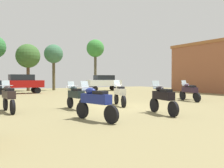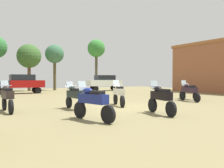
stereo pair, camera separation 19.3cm
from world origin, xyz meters
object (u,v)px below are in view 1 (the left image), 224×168
motorcycle_8 (163,98)px  car_1 (22,82)px  motorcycle_12 (189,90)px  tree_5 (54,55)px  motorcycle_3 (95,101)px  motorcycle_6 (120,93)px  tree_1 (28,56)px  car_4 (104,82)px  motorcycle_4 (76,96)px  tree_4 (95,49)px  motorcycle_2 (9,97)px  motorcycle_10 (189,91)px

motorcycle_8 → car_1: 18.33m
motorcycle_12 → tree_5: 19.65m
motorcycle_3 → motorcycle_6: (3.44, 3.59, -0.01)m
tree_1 → motorcycle_3: bearing=-95.6°
car_4 → motorcycle_12: bearing=-175.3°
motorcycle_6 → tree_5: size_ratio=0.35×
car_4 → tree_1: (-8.44, 4.57, 3.20)m
motorcycle_4 → car_4: (10.09, 14.99, 0.47)m
motorcycle_8 → tree_4: bearing=80.5°
motorcycle_6 → car_4: car_4 is taller
tree_1 → tree_5: size_ratio=0.97×
motorcycle_3 → car_1: car_1 is taller
motorcycle_8 → tree_1: size_ratio=0.36×
motorcycle_2 → motorcycle_12: (12.68, 0.21, -0.03)m
car_4 → tree_4: 6.81m
motorcycle_12 → tree_4: bearing=94.1°
motorcycle_2 → motorcycle_12: 12.69m
motorcycle_4 → motorcycle_6: size_ratio=0.97×
motorcycle_12 → tree_4: tree_4 is taller
motorcycle_8 → motorcycle_2: bearing=154.5°
motorcycle_3 → motorcycle_8: 3.30m
car_1 → tree_1: 6.14m
motorcycle_3 → car_4: 21.28m
motorcycle_3 → motorcycle_6: bearing=32.5°
motorcycle_6 → motorcycle_8: bearing=-74.6°
tree_5 → motorcycle_2: bearing=-113.1°
motorcycle_10 → tree_5: size_ratio=0.36×
car_1 → tree_4: (11.33, 5.15, 4.73)m
motorcycle_2 → car_1: 14.22m
motorcycle_6 → motorcycle_10: motorcycle_6 is taller
motorcycle_6 → motorcycle_10: bearing=15.2°
motorcycle_4 → motorcycle_12: motorcycle_12 is taller
motorcycle_2 → motorcycle_6: motorcycle_2 is taller
motorcycle_3 → motorcycle_12: bearing=9.1°
car_1 → motorcycle_8: bearing=-172.9°
tree_1 → motorcycle_2: bearing=-104.1°
motorcycle_3 → motorcycle_2: bearing=107.4°
car_4 → car_1: bearing=99.0°
tree_1 → car_4: bearing=-28.4°
car_4 → tree_5: 7.78m
motorcycle_6 → tree_1: bearing=111.1°
motorcycle_8 → tree_5: size_ratio=0.35×
car_4 → motorcycle_2: bearing=144.0°
motorcycle_2 → motorcycle_3: 4.80m
motorcycle_2 → motorcycle_4: (3.10, -0.71, -0.03)m
motorcycle_10 → car_4: car_4 is taller
motorcycle_6 → car_1: 14.69m
motorcycle_4 → tree_1: size_ratio=0.35×
motorcycle_3 → car_1: bearing=74.4°
car_4 → tree_5: bearing=55.0°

